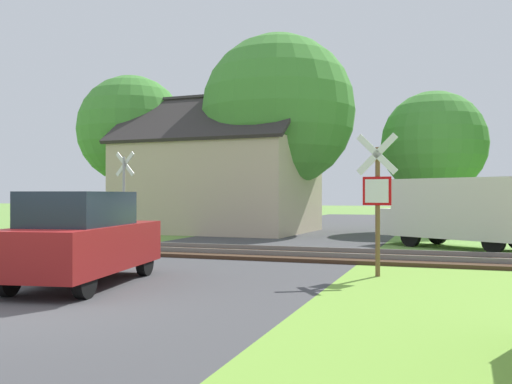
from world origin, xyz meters
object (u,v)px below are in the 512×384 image
at_px(house, 219,184).
at_px(parked_car, 83,238).
at_px(tree_right, 434,144).
at_px(mail_truck, 458,210).
at_px(stop_sign_near, 377,196).
at_px(tree_center, 278,111).
at_px(tree_left, 131,130).
at_px(crossing_sign_far, 124,190).

distance_m(house, parked_car, 15.84).
bearing_deg(tree_right, mail_truck, -83.24).
distance_m(house, tree_right, 10.06).
relative_size(house, parked_car, 2.12).
bearing_deg(house, parked_car, -73.61).
relative_size(house, tree_right, 1.38).
bearing_deg(mail_truck, house, 95.48).
height_order(stop_sign_near, mail_truck, stop_sign_near).
distance_m(stop_sign_near, mail_truck, 7.50).
bearing_deg(house, tree_right, 19.87).
relative_size(tree_center, parked_car, 2.16).
xyz_separation_m(stop_sign_near, parked_car, (-5.16, -2.96, -0.81)).
bearing_deg(tree_left, mail_truck, -20.84).
distance_m(house, tree_left, 5.95).
distance_m(stop_sign_near, parked_car, 6.01).
bearing_deg(tree_center, stop_sign_near, -65.09).
bearing_deg(stop_sign_near, mail_truck, -97.22).
relative_size(stop_sign_near, house, 0.34).
relative_size(tree_right, parked_car, 1.54).
bearing_deg(stop_sign_near, house, -49.04).
distance_m(tree_left, mail_truck, 17.12).
bearing_deg(mail_truck, tree_left, 100.80).
bearing_deg(mail_truck, tree_right, 38.40).
bearing_deg(tree_left, parked_car, -61.61).
bearing_deg(stop_sign_near, tree_right, -86.98).
height_order(tree_right, mail_truck, tree_right).
xyz_separation_m(house, tree_right, (9.48, 2.82, 1.83)).
height_order(crossing_sign_far, house, house).
relative_size(house, tree_left, 1.15).
xyz_separation_m(tree_left, mail_truck, (15.61, -5.94, -3.79)).
bearing_deg(tree_center, tree_right, 18.39).
bearing_deg(stop_sign_near, parked_car, 35.65).
distance_m(mail_truck, parked_car, 12.34).
height_order(house, tree_left, tree_left).
distance_m(house, tree_center, 4.33).
relative_size(crossing_sign_far, tree_right, 0.50).
height_order(stop_sign_near, parked_car, stop_sign_near).
relative_size(tree_right, tree_left, 0.83).
relative_size(tree_center, tree_left, 1.17).
relative_size(tree_right, mail_truck, 1.26).
height_order(crossing_sign_far, parked_car, crossing_sign_far).
relative_size(tree_center, mail_truck, 1.77).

